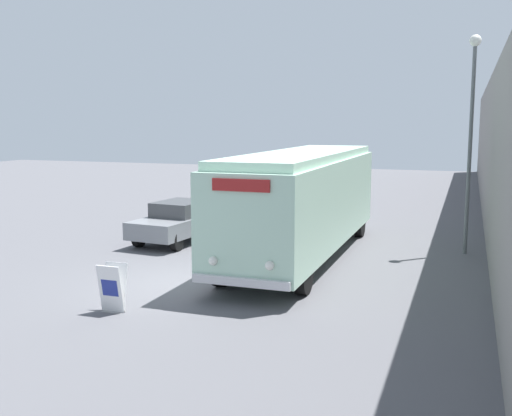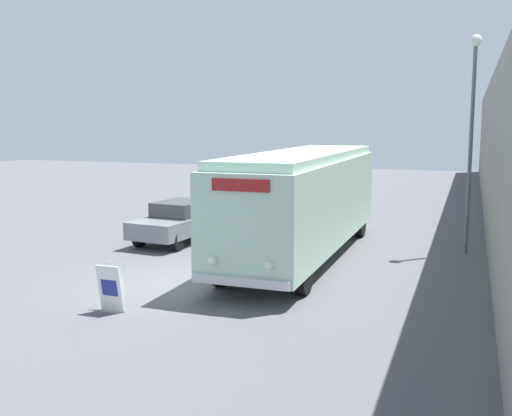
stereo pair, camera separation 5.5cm
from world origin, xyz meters
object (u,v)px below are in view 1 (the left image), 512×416
object	(u,v)px
streetlamp	(472,115)
parked_car_mid	(250,197)
vintage_bus	(303,199)
parked_car_near	(180,221)
sign_board	(113,289)

from	to	relation	value
streetlamp	parked_car_mid	bearing A→B (deg)	147.98
vintage_bus	parked_car_mid	world-z (taller)	vintage_bus
parked_car_near	streetlamp	bearing A→B (deg)	13.57
sign_board	streetlamp	distance (m)	12.15
vintage_bus	streetlamp	world-z (taller)	streetlamp
sign_board	parked_car_near	xyz separation A→B (m)	(-2.16, 7.59, 0.21)
vintage_bus	parked_car_mid	bearing A→B (deg)	120.10
vintage_bus	parked_car_near	xyz separation A→B (m)	(-4.73, 0.93, -1.11)
streetlamp	sign_board	bearing A→B (deg)	-129.61
parked_car_near	sign_board	bearing A→B (deg)	-68.25
vintage_bus	streetlamp	bearing A→B (deg)	24.96
streetlamp	parked_car_near	bearing A→B (deg)	-172.28
parked_car_near	parked_car_mid	bearing A→B (deg)	95.91
parked_car_mid	streetlamp	bearing A→B (deg)	-37.29
sign_board	parked_car_near	world-z (taller)	parked_car_near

